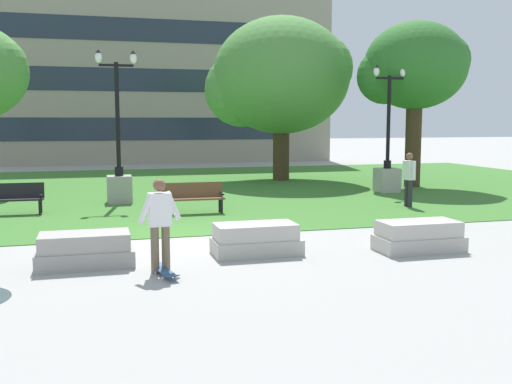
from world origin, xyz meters
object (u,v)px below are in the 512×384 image
Objects in this scene: concrete_block_right at (419,237)px; lamp_post_right at (387,166)px; person_bystander_near_lawn at (409,176)px; concrete_block_center at (85,250)px; skateboard at (165,271)px; lamp_post_center at (119,172)px; park_bench_near_left at (11,197)px; person_skateboarder at (160,220)px; concrete_block_left at (256,240)px; park_bench_near_right at (193,196)px.

lamp_post_right is (4.26, 9.57, 0.69)m from concrete_block_right.
lamp_post_right is 2.80× the size of person_bystander_near_lawn.
skateboard is (1.37, -1.12, -0.22)m from concrete_block_center.
concrete_block_right is at bearing -57.75° from lamp_post_center.
park_bench_near_left is (-3.49, 8.10, 0.45)m from skateboard.
skateboard is (0.04, -0.27, -0.88)m from person_skateboarder.
park_bench_near_left is (-5.51, 6.85, 0.23)m from concrete_block_left.
concrete_block_center is 6.53m from park_bench_near_right.
lamp_post_center reaches higher than lamp_post_right.
concrete_block_right is 10.83m from lamp_post_center.
park_bench_near_right is 0.38× the size of lamp_post_right.
park_bench_near_left and park_bench_near_right have the same top height.
concrete_block_center is 11.18m from person_bystander_near_lawn.
park_bench_near_left is at bearing 128.86° from concrete_block_left.
park_bench_near_right is (-3.77, 6.25, 0.23)m from concrete_block_right.
concrete_block_right is 1.00× the size of park_bench_near_right.
concrete_block_center is 3.39m from concrete_block_left.
park_bench_near_left is 13.35m from lamp_post_right.
person_skateboarder is at bearing -104.31° from park_bench_near_right.
lamp_post_center is (-0.34, 9.79, 0.95)m from skateboard.
lamp_post_center reaches higher than skateboard.
park_bench_near_right is (-0.37, 5.65, 0.23)m from concrete_block_left.
park_bench_near_right is at bearing -13.13° from park_bench_near_left.
person_skateboarder reaches higher than park_bench_near_right.
concrete_block_left is at bearing 2.36° from concrete_block_center.
lamp_post_right is (8.03, 3.32, 0.46)m from park_bench_near_right.
park_bench_near_left is at bearing -170.84° from lamp_post_right.
concrete_block_center is at bearing -177.64° from concrete_block_left.
lamp_post_right is (7.66, 8.97, 0.69)m from concrete_block_left.
concrete_block_left is at bearing -51.14° from park_bench_near_left.
person_bystander_near_lawn is (-1.23, -3.79, -0.02)m from lamp_post_right.
person_bystander_near_lawn is (11.94, -1.67, 0.44)m from park_bench_near_left.
park_bench_near_left is (-3.45, 7.83, -0.43)m from person_skateboarder.
lamp_post_right is 0.96× the size of lamp_post_center.
concrete_block_left is at bearing -74.51° from lamp_post_center.
lamp_post_center is at bearing 83.28° from concrete_block_center.
lamp_post_center is (-5.77, 9.14, 0.73)m from concrete_block_right.
concrete_block_center is at bearing -96.72° from lamp_post_center.
lamp_post_right is at bearing 46.57° from skateboard.
lamp_post_right is (11.05, 9.11, 0.69)m from concrete_block_center.
person_bystander_near_lawn is (8.45, 6.43, 0.90)m from skateboard.
person_bystander_near_lawn is at bearing 62.36° from concrete_block_right.
concrete_block_center is 0.38× the size of lamp_post_right.
person_skateboarder is (1.32, -0.85, 0.66)m from concrete_block_center.
park_bench_near_right is at bearing 176.07° from person_bystander_near_lawn.
concrete_block_right is 1.05× the size of person_bystander_near_lawn.
concrete_block_center is at bearing -140.49° from lamp_post_right.
park_bench_near_right reaches higher than concrete_block_right.
skateboard is at bearing -39.27° from concrete_block_center.
skateboard is 9.85m from lamp_post_center.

